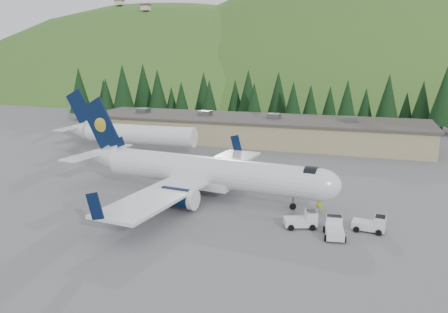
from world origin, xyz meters
The scene contains 10 objects.
ground centered at (0.00, 0.00, 0.00)m, with size 600.00×600.00×0.00m, color slate.
airliner centered at (-1.06, 0.11, 3.21)m, with size 36.36×34.18×12.06m.
second_airliner centered at (-24.92, 22.00, 3.32)m, with size 27.50×11.00×10.05m.
baggage_tug_a centered at (12.81, -6.22, 0.79)m, with size 3.67×2.84×1.76m.
baggage_tug_b centered at (19.55, -5.12, 0.77)m, with size 3.34×2.18×1.71m.
baggage_tug_c centered at (16.05, -7.52, 0.80)m, with size 2.45×3.58×1.79m.
terminal_building centered at (-5.01, 38.00, 2.62)m, with size 71.00×17.00×6.10m.
ramp_worker centered at (13.72, -0.61, 0.88)m, with size 0.64×0.42×1.76m, color #E0EE07.
tree_line centered at (-9.45, 61.20, 7.53)m, with size 111.92×18.80×14.41m.
hills centered at (53.34, 207.38, -82.80)m, with size 614.00×330.00×300.00m.
Camera 1 is at (18.58, -49.29, 17.26)m, focal length 35.00 mm.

